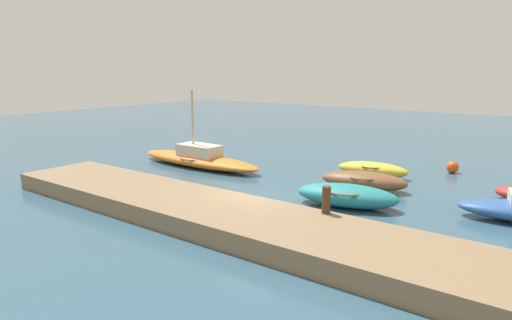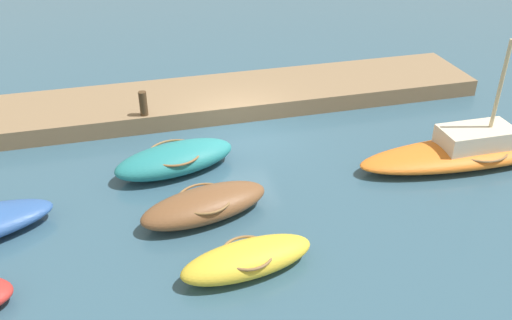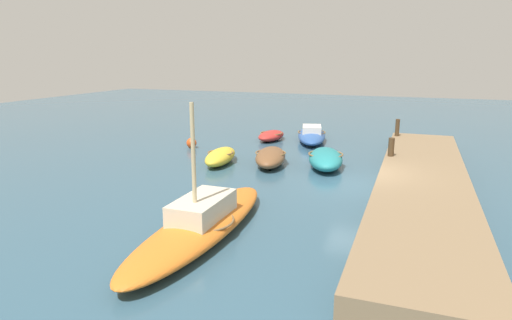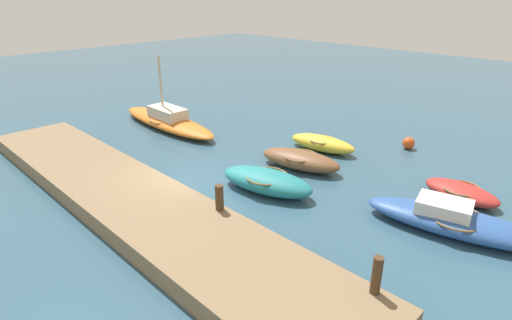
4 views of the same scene
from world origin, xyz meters
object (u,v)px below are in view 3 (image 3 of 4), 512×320
(rowboat_teal, at_px, (326,159))
(mooring_post_west, at_px, (391,147))
(rowboat_yellow, at_px, (220,156))
(rowboat_brown, at_px, (271,157))
(sailboat_orange, at_px, (202,223))
(marker_buoy, at_px, (191,143))
(motorboat_blue, at_px, (312,135))
(dinghy_red, at_px, (271,136))
(mooring_post_mid_west, at_px, (397,128))

(rowboat_teal, bearing_deg, mooring_post_west, -90.42)
(rowboat_yellow, bearing_deg, rowboat_brown, -84.48)
(rowboat_brown, bearing_deg, sailboat_orange, 172.26)
(sailboat_orange, xyz_separation_m, rowboat_teal, (9.31, -1.78, 0.01))
(marker_buoy, bearing_deg, motorboat_blue, -53.53)
(rowboat_brown, distance_m, rowboat_yellow, 2.47)
(rowboat_yellow, bearing_deg, dinghy_red, -12.24)
(rowboat_yellow, bearing_deg, marker_buoy, 39.53)
(rowboat_yellow, xyz_separation_m, mooring_post_mid_west, (7.27, -7.89, 0.76))
(motorboat_blue, relative_size, mooring_post_west, 6.85)
(dinghy_red, xyz_separation_m, marker_buoy, (-3.76, 3.58, -0.02))
(rowboat_brown, bearing_deg, mooring_post_west, -91.45)
(motorboat_blue, bearing_deg, sailboat_orange, 167.77)
(mooring_post_mid_west, bearing_deg, marker_buoy, 111.91)
(rowboat_teal, relative_size, rowboat_yellow, 1.18)
(rowboat_brown, xyz_separation_m, mooring_post_west, (1.12, -5.50, 0.67))
(mooring_post_west, bearing_deg, dinghy_red, 56.74)
(dinghy_red, bearing_deg, rowboat_teal, -136.67)
(motorboat_blue, bearing_deg, marker_buoy, 112.97)
(mooring_post_mid_west, bearing_deg, mooring_post_west, 180.00)
(rowboat_brown, relative_size, rowboat_yellow, 1.11)
(marker_buoy, bearing_deg, sailboat_orange, -150.23)
(mooring_post_mid_west, bearing_deg, rowboat_brown, 140.54)
(mooring_post_west, bearing_deg, rowboat_teal, 102.77)
(rowboat_brown, relative_size, marker_buoy, 6.56)
(motorboat_blue, height_order, mooring_post_mid_west, mooring_post_mid_west)
(dinghy_red, relative_size, rowboat_yellow, 0.80)
(rowboat_teal, height_order, marker_buoy, rowboat_teal)
(motorboat_blue, height_order, mooring_post_west, mooring_post_west)
(sailboat_orange, distance_m, mooring_post_mid_west, 16.24)
(dinghy_red, relative_size, marker_buoy, 4.74)
(rowboat_yellow, bearing_deg, motorboat_blue, -29.87)
(mooring_post_west, xyz_separation_m, marker_buoy, (1.12, 11.03, -0.78))
(rowboat_teal, xyz_separation_m, rowboat_yellow, (-1.05, 4.99, -0.06))
(dinghy_red, bearing_deg, mooring_post_west, -119.27)
(dinghy_red, height_order, marker_buoy, dinghy_red)
(mooring_post_west, xyz_separation_m, mooring_post_mid_west, (5.56, 0.00, 0.06))
(rowboat_brown, relative_size, sailboat_orange, 0.48)
(rowboat_yellow, bearing_deg, rowboat_teal, -86.45)
(mooring_post_west, relative_size, mooring_post_mid_west, 0.87)
(dinghy_red, distance_m, rowboat_yellow, 6.61)
(rowboat_teal, distance_m, marker_buoy, 8.32)
(rowboat_yellow, height_order, mooring_post_west, mooring_post_west)
(rowboat_brown, height_order, dinghy_red, rowboat_brown)
(dinghy_red, bearing_deg, motorboat_blue, -70.45)
(rowboat_teal, bearing_deg, dinghy_red, 26.15)
(mooring_post_west, bearing_deg, mooring_post_mid_west, 0.00)
(mooring_post_mid_west, bearing_deg, motorboat_blue, 90.01)
(rowboat_brown, relative_size, dinghy_red, 1.38)
(rowboat_teal, height_order, mooring_post_mid_west, mooring_post_mid_west)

